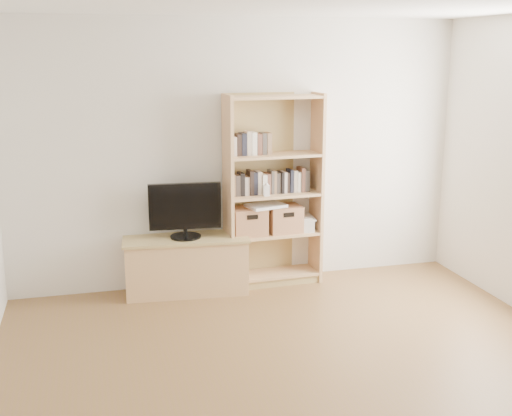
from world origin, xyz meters
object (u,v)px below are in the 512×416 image
object	(u,v)px
basket_right	(284,219)
television	(185,210)
tv_stand	(187,266)
baby_monitor	(267,191)
basket_left	(249,221)
laptop	(266,206)
bookshelf	(273,191)

from	to	relation	value
basket_right	television	bearing A→B (deg)	-179.67
tv_stand	baby_monitor	xyz separation A→B (m)	(0.78, -0.06, 0.72)
baby_monitor	basket_left	size ratio (longest dim) A/B	0.32
tv_stand	laptop	size ratio (longest dim) A/B	3.19
television	baby_monitor	distance (m)	0.80
baby_monitor	basket_right	xyz separation A→B (m)	(0.22, 0.11, -0.32)
bookshelf	laptop	size ratio (longest dim) A/B	5.25
television	laptop	world-z (taller)	television
bookshelf	laptop	xyz separation A→B (m)	(-0.08, -0.02, -0.14)
basket_right	laptop	xyz separation A→B (m)	(-0.20, -0.02, 0.15)
basket_right	baby_monitor	bearing A→B (deg)	-155.42
basket_right	laptop	bearing A→B (deg)	-175.55
laptop	television	bearing A→B (deg)	167.31
basket_left	laptop	world-z (taller)	laptop
tv_stand	basket_left	bearing A→B (deg)	7.49
tv_stand	television	size ratio (longest dim) A/B	1.69
bookshelf	basket_left	distance (m)	0.38
tv_stand	basket_right	size ratio (longest dim) A/B	3.58
laptop	basket_left	bearing A→B (deg)	163.27
tv_stand	basket_right	distance (m)	1.08
basket_left	laptop	bearing A→B (deg)	-3.27
television	basket_left	world-z (taller)	television
television	basket_right	bearing A→B (deg)	7.15
bookshelf	baby_monitor	xyz separation A→B (m)	(-0.10, -0.11, 0.03)
television	basket_left	size ratio (longest dim) A/B	2.08
tv_stand	basket_right	xyz separation A→B (m)	(1.00, 0.05, 0.39)
television	basket_left	bearing A→B (deg)	7.20
bookshelf	basket_right	bearing A→B (deg)	-2.60
baby_monitor	laptop	size ratio (longest dim) A/B	0.29
basket_right	bookshelf	bearing A→B (deg)	177.64
bookshelf	television	bearing A→B (deg)	-179.56
basket_left	laptop	size ratio (longest dim) A/B	0.91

